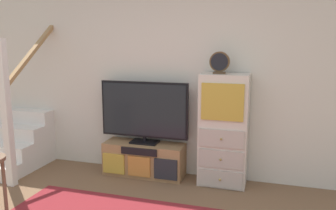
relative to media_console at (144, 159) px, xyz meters
name	(u,v)px	position (x,y,z in m)	size (l,w,h in m)	color
back_wall	(171,73)	(0.30, 0.27, 1.13)	(6.40, 0.12, 2.70)	beige
media_console	(144,159)	(0.00, 0.00, 0.00)	(1.07, 0.38, 0.44)	#997047
television	(144,111)	(0.00, 0.02, 0.65)	(1.18, 0.22, 0.81)	black
side_cabinet	(223,131)	(1.04, 0.01, 0.47)	(0.58, 0.38, 1.38)	beige
desk_clock	(220,63)	(0.97, 0.00, 1.30)	(0.24, 0.08, 0.26)	#4C3823
staircase	(22,137)	(-1.94, 0.01, 0.15)	(1.00, 1.36, 2.20)	silver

